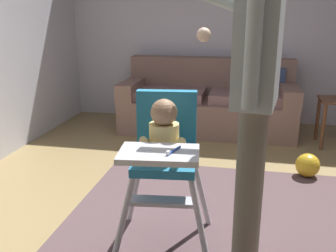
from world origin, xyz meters
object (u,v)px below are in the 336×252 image
high_chair (165,146)px  adult_standing (255,94)px  couch (209,103)px  toy_ball (308,165)px

high_chair → adult_standing: 0.60m
couch → toy_ball: bearing=38.9°
high_chair → adult_standing: adult_standing is taller
adult_standing → toy_ball: (0.54, 1.35, -0.90)m
high_chair → toy_ball: (1.02, 1.28, -0.56)m
adult_standing → toy_ball: size_ratio=8.40×
couch → toy_ball: couch is taller
toy_ball → couch: bearing=128.9°
high_chair → toy_ball: size_ratio=4.58×
high_chair → toy_ball: 1.73m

